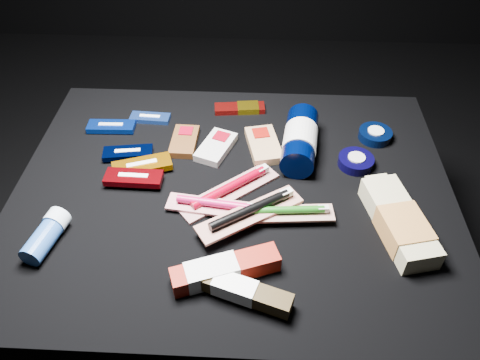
{
  "coord_description": "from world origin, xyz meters",
  "views": [
    {
      "loc": [
        0.05,
        -0.74,
        1.14
      ],
      "look_at": [
        0.01,
        0.01,
        0.42
      ],
      "focal_mm": 35.0,
      "sensor_mm": 36.0,
      "label": 1
    }
  ],
  "objects_px": {
    "bodywash_bottle": "(399,223)",
    "toothpaste_carton_red": "(221,271)",
    "deodorant_stick": "(46,235)",
    "lotion_bottle": "(300,140)"
  },
  "relations": [
    {
      "from": "deodorant_stick",
      "to": "lotion_bottle",
      "type": "bearing_deg",
      "value": 43.14
    },
    {
      "from": "deodorant_stick",
      "to": "toothpaste_carton_red",
      "type": "xyz_separation_m",
      "value": [
        0.35,
        -0.06,
        -0.0
      ]
    },
    {
      "from": "lotion_bottle",
      "to": "bodywash_bottle",
      "type": "distance_m",
      "value": 0.3
    },
    {
      "from": "lotion_bottle",
      "to": "bodywash_bottle",
      "type": "relative_size",
      "value": 1.04
    },
    {
      "from": "bodywash_bottle",
      "to": "toothpaste_carton_red",
      "type": "distance_m",
      "value": 0.37
    },
    {
      "from": "lotion_bottle",
      "to": "deodorant_stick",
      "type": "height_order",
      "value": "lotion_bottle"
    },
    {
      "from": "bodywash_bottle",
      "to": "toothpaste_carton_red",
      "type": "xyz_separation_m",
      "value": [
        -0.35,
        -0.13,
        -0.0
      ]
    },
    {
      "from": "toothpaste_carton_red",
      "to": "bodywash_bottle",
      "type": "bearing_deg",
      "value": -0.03
    },
    {
      "from": "lotion_bottle",
      "to": "toothpaste_carton_red",
      "type": "xyz_separation_m",
      "value": [
        -0.16,
        -0.37,
        -0.02
      ]
    },
    {
      "from": "lotion_bottle",
      "to": "bodywash_bottle",
      "type": "height_order",
      "value": "lotion_bottle"
    }
  ]
}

